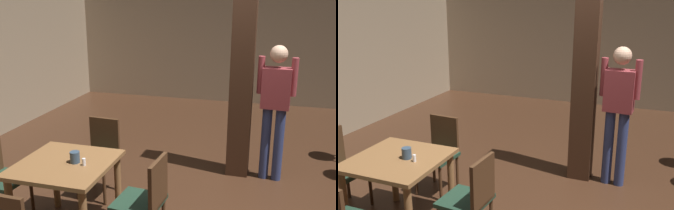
{
  "view_description": "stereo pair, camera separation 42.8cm",
  "coord_description": "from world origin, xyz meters",
  "views": [
    {
      "loc": [
        0.42,
        -3.84,
        2.24
      ],
      "look_at": [
        -0.69,
        0.14,
        1.07
      ],
      "focal_mm": 40.0,
      "sensor_mm": 36.0,
      "label": 1
    },
    {
      "loc": [
        0.83,
        -3.7,
        2.24
      ],
      "look_at": [
        -0.69,
        0.14,
        1.07
      ],
      "focal_mm": 40.0,
      "sensor_mm": 36.0,
      "label": 2
    }
  ],
  "objects": [
    {
      "name": "chair_east",
      "position": [
        -0.58,
        -0.98,
        0.51
      ],
      "size": [
        0.45,
        0.45,
        0.89
      ],
      "color": "#1E3828",
      "rests_on": "ground_plane"
    },
    {
      "name": "ground_plane",
      "position": [
        0.0,
        0.0,
        0.0
      ],
      "size": [
        10.8,
        10.8,
        0.0
      ],
      "primitive_type": "plane",
      "color": "#382114"
    },
    {
      "name": "napkin_cup",
      "position": [
        -1.31,
        -0.92,
        0.8
      ],
      "size": [
        0.09,
        0.09,
        0.11
      ],
      "primitive_type": "cylinder",
      "color": "#33475B",
      "rests_on": "dining_table"
    },
    {
      "name": "chair_north",
      "position": [
        -1.43,
        -0.14,
        0.51
      ],
      "size": [
        0.45,
        0.45,
        0.89
      ],
      "color": "#1E3828",
      "rests_on": "ground_plane"
    },
    {
      "name": "standing_person",
      "position": [
        0.5,
        0.77,
        1.0
      ],
      "size": [
        0.47,
        0.23,
        1.72
      ],
      "color": "maroon",
      "rests_on": "ground_plane"
    },
    {
      "name": "salt_shaker",
      "position": [
        -1.2,
        -0.96,
        0.78
      ],
      "size": [
        0.03,
        0.03,
        0.07
      ],
      "primitive_type": "cylinder",
      "color": "silver",
      "rests_on": "dining_table"
    },
    {
      "name": "pillar",
      "position": [
        0.08,
        0.84,
        1.4
      ],
      "size": [
        0.28,
        0.28,
        2.8
      ],
      "primitive_type": "cube",
      "color": "#382114",
      "rests_on": "ground_plane"
    },
    {
      "name": "wall_back",
      "position": [
        0.0,
        4.5,
        1.4
      ],
      "size": [
        8.0,
        0.1,
        2.8
      ],
      "primitive_type": "cube",
      "color": "gray",
      "rests_on": "ground_plane"
    },
    {
      "name": "chair_west",
      "position": [
        -2.22,
        -0.93,
        0.51
      ],
      "size": [
        0.45,
        0.45,
        0.89
      ],
      "color": "#1E3828",
      "rests_on": "ground_plane"
    },
    {
      "name": "dining_table",
      "position": [
        -1.41,
        -0.94,
        0.61
      ],
      "size": [
        0.88,
        0.88,
        0.74
      ],
      "color": "brown",
      "rests_on": "ground_plane"
    }
  ]
}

